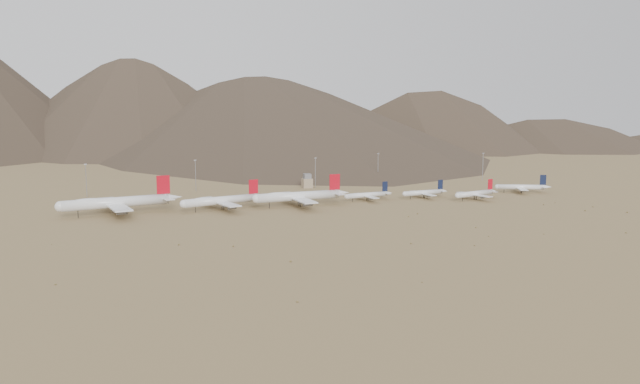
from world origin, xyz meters
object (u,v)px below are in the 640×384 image
object	(u,v)px
narrowbody_b	(425,192)
control_tower	(307,182)
widebody_centre	(222,200)
widebody_east	(299,196)
narrowbody_a	(368,195)
widebody_west	(117,202)

from	to	relation	value
narrowbody_b	control_tower	xyz separation A→B (m)	(-68.54, 81.95, 1.03)
widebody_centre	widebody_east	size ratio (longest dim) A/B	0.86
control_tower	narrowbody_a	bearing A→B (deg)	-74.28
widebody_west	narrowbody_b	xyz separation A→B (m)	(220.74, 6.55, -3.88)
widebody_east	widebody_centre	bearing A→B (deg)	172.14
widebody_west	control_tower	world-z (taller)	widebody_west
widebody_west	control_tower	bearing A→B (deg)	18.25
widebody_east	narrowbody_a	distance (m)	56.37
widebody_west	widebody_east	bearing A→B (deg)	-13.34
narrowbody_b	widebody_west	bearing A→B (deg)	173.91
widebody_east	narrowbody_b	xyz separation A→B (m)	(101.01, 9.51, -3.09)
narrowbody_a	control_tower	xyz separation A→B (m)	(-22.93, 81.47, 0.95)
widebody_west	control_tower	distance (m)	176.08
narrowbody_a	widebody_east	bearing A→B (deg)	-178.69
widebody_east	control_tower	bearing A→B (deg)	64.88
narrowbody_b	control_tower	world-z (taller)	narrowbody_b
widebody_east	control_tower	size ratio (longest dim) A/B	6.00
widebody_west	widebody_centre	distance (m)	66.87
widebody_west	widebody_centre	world-z (taller)	widebody_west
narrowbody_b	widebody_centre	bearing A→B (deg)	174.96
widebody_west	control_tower	size ratio (longest dim) A/B	6.56
widebody_west	narrowbody_a	distance (m)	175.30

